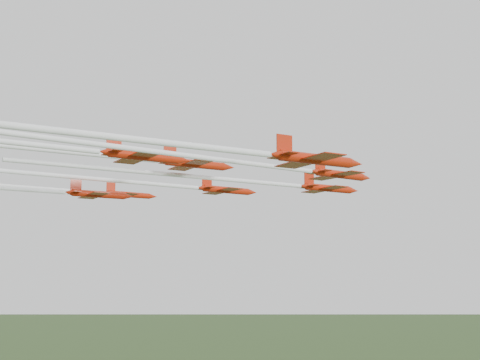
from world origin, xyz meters
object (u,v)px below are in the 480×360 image
Objects in this scene: jet_lead at (257,182)px; jet_row3_mid at (110,156)px; jet_row2_left at (178,186)px; jet_row2_right at (264,165)px; jet_row3_right at (159,142)px; jet_row4_right at (63,148)px; jet_row3_left at (75,191)px; jet_row4_left at (4,188)px.

jet_row3_mid is (-7.63, -24.12, 1.12)m from jet_lead.
jet_row2_left is 30.74m from jet_row2_right.
jet_row2_right is (26.40, -15.67, -1.52)m from jet_row2_left.
jet_row2_right is at bearing 118.98° from jet_row3_right.
jet_row3_mid reaches higher than jet_lead.
jet_row4_right is at bearing -104.06° from jet_row2_right.
jet_row3_left is (-16.08, -7.51, -0.39)m from jet_row2_left.
jet_row3_left is at bearing 173.64° from jet_row3_mid.
jet_lead is 37.87m from jet_row4_right.
jet_row4_left is at bearing -140.14° from jet_row3_mid.
jet_row3_mid is (-20.44, -5.73, 2.46)m from jet_row2_right.
jet_row4_right is (-13.51, -19.46, 0.42)m from jet_row2_right.
jet_row2_left is at bearing -143.55° from jet_lead.
jet_row3_mid is at bearing -82.42° from jet_lead.
jet_row4_left is at bearing -178.32° from jet_row4_right.
jet_row3_mid reaches higher than jet_row3_right.
jet_row3_mid reaches higher than jet_row2_left.
jet_row3_mid is at bearing 39.90° from jet_row4_left.
jet_row3_mid is 15.51m from jet_row4_right.
jet_row3_left is at bearing -170.15° from jet_row2_right.
jet_row2_left is at bearing 134.40° from jet_row4_right.
jet_row4_right is at bearing -46.73° from jet_row2_left.
jet_row3_right is (21.45, -14.61, -3.32)m from jet_row3_mid.
jet_row2_right is 38.05m from jet_row4_left.
jet_row2_left reaches higher than jet_row4_right.
jet_row3_left is at bearing 133.60° from jet_row4_left.
jet_row3_mid reaches higher than jet_row2_right.
jet_row3_mid reaches higher than jet_row4_right.
jet_row2_left reaches higher than jet_row3_left.
jet_row4_right is (28.97, -27.62, -0.71)m from jet_row3_left.
jet_row4_right is at bearing -65.94° from jet_lead.
jet_lead is 1.08× the size of jet_row2_right.
jet_lead reaches higher than jet_row4_left.
jet_lead is at bearing 113.18° from jet_row4_right.
jet_row4_right is (12.89, -35.13, -1.10)m from jet_row2_left.
jet_row3_right is at bearing -45.23° from jet_lead.
jet_row2_right is at bearing 40.82° from jet_row4_left.
jet_lead is 25.33m from jet_row3_mid.
jet_lead is 1.26× the size of jet_row4_right.
jet_lead is 1.07× the size of jet_row3_mid.
jet_row2_left reaches higher than jet_row2_right.
jet_row4_left is at bearing -144.35° from jet_row2_right.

